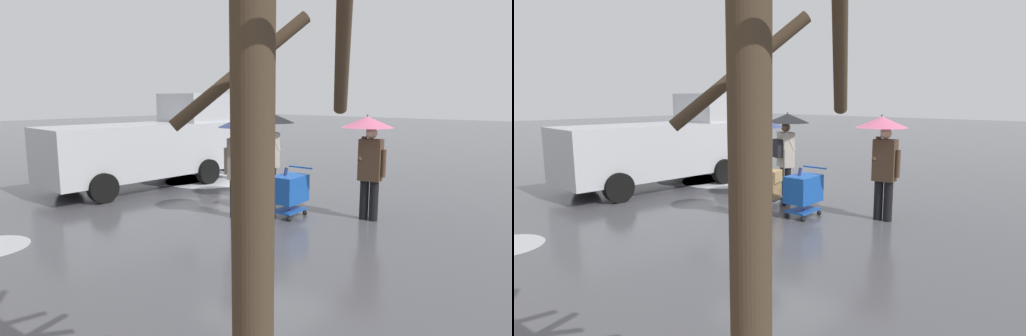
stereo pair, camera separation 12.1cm
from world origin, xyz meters
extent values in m
plane|color=#4C4C51|center=(0.00, 0.00, 0.00)|extent=(90.00, 90.00, 0.00)
cylinder|color=silver|center=(4.34, -0.87, 0.00)|extent=(1.98, 1.98, 0.01)
cylinder|color=silver|center=(3.43, -1.44, 0.00)|extent=(2.43, 2.43, 0.01)
cube|color=#B7BABF|center=(4.12, 0.39, 1.06)|extent=(2.26, 5.31, 1.40)
cube|color=#B7BABF|center=(4.01, -1.51, 2.18)|extent=(1.92, 1.51, 0.84)
cube|color=black|center=(3.97, -2.23, 1.38)|extent=(1.66, 0.16, 0.63)
cube|color=#232326|center=(3.97, -2.27, 0.32)|extent=(1.97, 0.27, 0.24)
cylinder|color=black|center=(5.01, -1.28, 0.36)|extent=(0.28, 0.73, 0.72)
cylinder|color=black|center=(3.05, -1.16, 0.36)|extent=(0.28, 0.73, 0.72)
cylinder|color=black|center=(5.20, 1.94, 0.36)|extent=(0.28, 0.73, 0.72)
cylinder|color=black|center=(3.24, 2.05, 0.36)|extent=(0.28, 0.73, 0.72)
cube|color=#1951B2|center=(-0.83, 0.16, 0.60)|extent=(0.55, 0.78, 0.56)
cube|color=#1951B2|center=(-0.83, 0.16, 0.14)|extent=(0.49, 0.70, 0.04)
cylinder|color=#1951B2|center=(-0.81, -0.26, 1.00)|extent=(0.58, 0.06, 0.04)
sphere|color=black|center=(-1.05, 0.45, 0.05)|extent=(0.10, 0.10, 0.10)
sphere|color=black|center=(-0.63, 0.47, 0.05)|extent=(0.10, 0.10, 0.10)
sphere|color=black|center=(-1.02, -0.16, 0.05)|extent=(0.10, 0.10, 0.10)
sphere|color=black|center=(-0.61, -0.14, 0.05)|extent=(0.10, 0.10, 0.10)
cylinder|color=navy|center=(-0.75, 0.26, 0.70)|extent=(0.08, 0.29, 0.69)
cube|color=#515156|center=(0.21, 0.03, 0.22)|extent=(0.63, 0.71, 0.03)
cylinder|color=#515156|center=(0.09, -0.32, 0.77)|extent=(0.04, 0.04, 1.10)
cylinder|color=#515156|center=(0.51, -0.20, 0.77)|extent=(0.04, 0.04, 1.10)
cylinder|color=black|center=(0.07, -0.33, 0.10)|extent=(0.11, 0.21, 0.20)
cylinder|color=black|center=(0.53, -0.19, 0.10)|extent=(0.11, 0.21, 0.20)
cube|color=#A37F51|center=(0.21, 0.03, 0.41)|extent=(0.54, 0.65, 0.37)
cube|color=tan|center=(0.21, 0.03, 0.73)|extent=(0.56, 0.57, 0.26)
cylinder|color=black|center=(0.01, 0.94, 0.41)|extent=(0.18, 0.18, 0.82)
cylinder|color=black|center=(-0.16, 0.83, 0.41)|extent=(0.18, 0.18, 0.82)
cube|color=slate|center=(-0.07, 0.89, 1.24)|extent=(0.52, 0.47, 0.84)
sphere|color=tan|center=(-0.07, 0.89, 1.78)|extent=(0.22, 0.22, 0.22)
cylinder|color=slate|center=(0.15, 1.03, 1.19)|extent=(0.10, 0.10, 0.55)
cylinder|color=slate|center=(-0.21, 0.77, 1.46)|extent=(0.25, 0.31, 0.50)
cylinder|color=#333338|center=(-0.16, 0.83, 1.62)|extent=(0.02, 0.02, 0.86)
cone|color=navy|center=(-0.16, 0.83, 2.00)|extent=(1.04, 1.04, 0.22)
sphere|color=#333338|center=(-0.16, 0.83, 2.13)|extent=(0.04, 0.04, 0.04)
cylinder|color=black|center=(0.50, -0.82, 0.41)|extent=(0.18, 0.18, 0.82)
cylinder|color=black|center=(0.32, -0.74, 0.41)|extent=(0.18, 0.18, 0.82)
cube|color=#B2A899|center=(0.41, -0.78, 1.24)|extent=(0.52, 0.44, 0.84)
sphere|color=#8C6647|center=(0.41, -0.78, 1.78)|extent=(0.22, 0.22, 0.22)
cylinder|color=#B2A899|center=(0.65, -0.89, 1.19)|extent=(0.10, 0.10, 0.55)
cylinder|color=#B2A899|center=(0.24, -0.72, 1.46)|extent=(0.22, 0.32, 0.50)
cylinder|color=#333338|center=(0.32, -0.74, 1.62)|extent=(0.02, 0.02, 0.86)
cone|color=black|center=(0.32, -0.74, 2.00)|extent=(1.04, 1.04, 0.22)
sphere|color=#333338|center=(0.32, -0.74, 2.13)|extent=(0.04, 0.04, 0.04)
cube|color=black|center=(0.50, -0.60, 1.28)|extent=(0.34, 0.27, 0.44)
cylinder|color=black|center=(-2.31, -0.72, 0.41)|extent=(0.18, 0.18, 0.82)
cylinder|color=black|center=(-2.11, -0.69, 0.41)|extent=(0.18, 0.18, 0.82)
cube|color=#473323|center=(-2.21, -0.71, 1.24)|extent=(0.47, 0.34, 0.84)
sphere|color=beige|center=(-2.21, -0.71, 1.78)|extent=(0.22, 0.22, 0.22)
cylinder|color=#473323|center=(-2.47, -0.74, 1.19)|extent=(0.10, 0.10, 0.55)
cylinder|color=#473323|center=(-2.04, -0.66, 1.46)|extent=(0.14, 0.31, 0.50)
cylinder|color=#333338|center=(-2.11, -0.69, 1.62)|extent=(0.02, 0.02, 0.86)
cone|color=#E0668E|center=(-2.11, -0.69, 2.00)|extent=(1.04, 1.04, 0.22)
sphere|color=#333338|center=(-2.11, -0.69, 2.13)|extent=(0.04, 0.04, 0.04)
cube|color=maroon|center=(-2.18, -0.91, 1.28)|extent=(0.32, 0.20, 0.44)
cylinder|color=#423323|center=(-4.49, 5.56, 1.94)|extent=(0.24, 0.24, 3.87)
cylinder|color=#423323|center=(-4.17, 5.31, 2.64)|extent=(0.61, 0.74, 0.73)
cylinder|color=#423323|center=(-4.89, 5.34, 2.90)|extent=(0.55, 0.88, 1.04)
camera|label=1|loc=(-5.98, 7.28, 2.48)|focal=30.08mm
camera|label=2|loc=(-6.07, 7.20, 2.48)|focal=30.08mm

